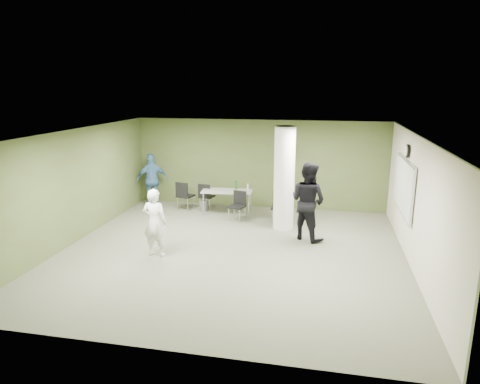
% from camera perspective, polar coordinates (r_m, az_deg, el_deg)
% --- Properties ---
extents(floor, '(8.00, 8.00, 0.00)m').
position_cam_1_polar(floor, '(10.23, -1.07, -7.96)').
color(floor, '#555744').
rests_on(floor, ground).
extents(ceiling, '(8.00, 8.00, 0.00)m').
position_cam_1_polar(ceiling, '(9.55, -1.15, 7.82)').
color(ceiling, white).
rests_on(ceiling, wall_back).
extents(wall_back, '(8.00, 2.80, 0.02)m').
position_cam_1_polar(wall_back, '(13.64, 2.57, 3.74)').
color(wall_back, '#485126').
rests_on(wall_back, floor).
extents(wall_left, '(0.02, 8.00, 2.80)m').
position_cam_1_polar(wall_left, '(11.34, -21.24, 0.68)').
color(wall_left, '#485126').
rests_on(wall_left, floor).
extents(wall_right_cream, '(0.02, 8.00, 2.80)m').
position_cam_1_polar(wall_right_cream, '(9.76, 22.47, -1.49)').
color(wall_right_cream, beige).
rests_on(wall_right_cream, floor).
extents(column, '(0.56, 0.56, 2.80)m').
position_cam_1_polar(column, '(11.57, 5.91, 1.81)').
color(column, silver).
rests_on(column, floor).
extents(whiteboard, '(0.05, 2.30, 1.30)m').
position_cam_1_polar(whiteboard, '(10.87, 20.99, 0.70)').
color(whiteboard, silver).
rests_on(whiteboard, wall_right_cream).
extents(wall_clock, '(0.06, 0.32, 0.32)m').
position_cam_1_polar(wall_clock, '(10.72, 21.39, 5.12)').
color(wall_clock, black).
rests_on(wall_clock, wall_right_cream).
extents(folding_table, '(1.58, 0.80, 0.97)m').
position_cam_1_polar(folding_table, '(13.04, -1.66, 0.01)').
color(folding_table, gray).
rests_on(folding_table, floor).
extents(wastebasket, '(0.27, 0.27, 0.31)m').
position_cam_1_polar(wastebasket, '(13.48, -4.86, -1.86)').
color(wastebasket, '#4C4C4C').
rests_on(wastebasket, floor).
extents(chair_back_left, '(0.55, 0.55, 0.92)m').
position_cam_1_polar(chair_back_left, '(13.51, -7.47, -0.23)').
color(chair_back_left, black).
rests_on(chair_back_left, floor).
extents(chair_back_right, '(0.49, 0.49, 0.85)m').
position_cam_1_polar(chair_back_right, '(13.50, -4.59, -0.35)').
color(chair_back_right, black).
rests_on(chair_back_right, floor).
extents(chair_table_left, '(0.52, 0.52, 0.85)m').
position_cam_1_polar(chair_table_left, '(12.45, -0.26, -1.54)').
color(chair_table_left, black).
rests_on(chair_table_left, floor).
extents(chair_table_right, '(0.43, 0.43, 0.85)m').
position_cam_1_polar(chair_table_right, '(12.40, 5.26, -1.65)').
color(chair_table_right, black).
rests_on(chair_table_right, floor).
extents(woman_white, '(0.60, 0.41, 1.59)m').
position_cam_1_polar(woman_white, '(9.94, -11.29, -4.04)').
color(woman_white, white).
rests_on(woman_white, floor).
extents(man_black, '(1.23, 1.16, 2.00)m').
position_cam_1_polar(man_black, '(10.90, 9.04, -1.21)').
color(man_black, black).
rests_on(man_black, floor).
extents(man_blue, '(1.09, 0.84, 1.72)m').
position_cam_1_polar(man_blue, '(14.11, -11.62, 1.58)').
color(man_blue, teal).
rests_on(man_blue, floor).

